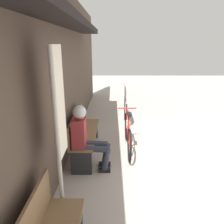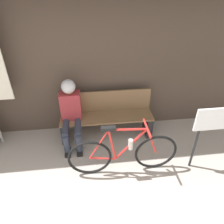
% 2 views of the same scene
% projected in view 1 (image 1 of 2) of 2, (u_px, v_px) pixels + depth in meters
% --- Properties ---
extents(storefront_wall, '(12.00, 0.56, 3.20)m').
position_uv_depth(storefront_wall, '(56.00, 76.00, 3.51)').
color(storefront_wall, '#4C3D33').
rests_on(storefront_wall, ground_plane).
extents(park_bench_near, '(1.64, 0.42, 0.85)m').
position_uv_depth(park_bench_near, '(83.00, 135.00, 4.42)').
color(park_bench_near, brown).
rests_on(park_bench_near, ground_plane).
extents(bicycle, '(1.65, 0.40, 0.88)m').
position_uv_depth(bicycle, '(128.00, 133.00, 4.59)').
color(bicycle, black).
rests_on(bicycle, ground_plane).
extents(person_seated, '(0.34, 0.65, 1.19)m').
position_uv_depth(person_seated, '(85.00, 134.00, 3.76)').
color(person_seated, '#2D3342').
rests_on(person_seated, ground_plane).
extents(banner_pole, '(0.45, 0.05, 2.16)m').
position_uv_depth(banner_pole, '(59.00, 118.00, 2.45)').
color(banner_pole, '#B7B2A8').
rests_on(banner_pole, ground_plane).
extents(signboard, '(0.98, 0.04, 1.09)m').
position_uv_depth(signboard, '(126.00, 96.00, 5.85)').
color(signboard, '#232326').
rests_on(signboard, ground_plane).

